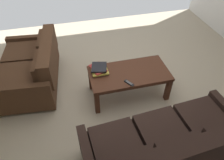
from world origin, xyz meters
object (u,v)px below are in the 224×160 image
(sofa_main, at_px, (166,147))
(loveseat_near, at_px, (32,68))
(coffee_table, at_px, (129,76))
(tv_remote, at_px, (129,83))
(book_stack, at_px, (99,69))

(sofa_main, relative_size, loveseat_near, 1.30)
(coffee_table, distance_m, tv_remote, 0.26)
(loveseat_near, height_order, tv_remote, loveseat_near)
(loveseat_near, distance_m, book_stack, 1.16)
(coffee_table, height_order, tv_remote, tv_remote)
(coffee_table, height_order, book_stack, book_stack)
(loveseat_near, xyz_separation_m, book_stack, (-1.04, 0.49, 0.17))
(coffee_table, bearing_deg, tv_remote, 72.03)
(coffee_table, bearing_deg, book_stack, -17.49)
(coffee_table, bearing_deg, loveseat_near, -22.90)
(tv_remote, bearing_deg, book_stack, -45.81)
(tv_remote, bearing_deg, sofa_main, 98.16)
(book_stack, xyz_separation_m, tv_remote, (-0.37, 0.38, -0.04))
(coffee_table, distance_m, book_stack, 0.48)
(loveseat_near, distance_m, coffee_table, 1.61)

